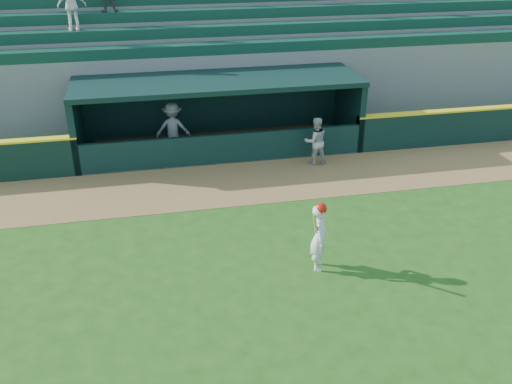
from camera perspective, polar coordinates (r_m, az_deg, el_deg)
The scene contains 7 objects.
ground at distance 12.97m, azimuth 1.46°, elevation -8.23°, with size 120.00×120.00×0.00m, color #214A12.
warning_track at distance 17.15m, azimuth -2.26°, elevation 0.88°, with size 40.00×3.00×0.01m, color brown.
dugout_player_front at distance 18.32m, azimuth 5.96°, elevation 5.09°, with size 0.76×0.59×1.56m, color #A6A5A1.
dugout_player_inside at distance 19.27m, azimuth -8.31°, elevation 6.33°, with size 1.13×0.65×1.75m, color gray.
dugout at distance 19.51m, azimuth -3.90°, elevation 8.30°, with size 9.40×2.80×2.46m.
stands at distance 23.63m, azimuth -5.67°, elevation 14.01°, with size 34.50×6.25×7.60m.
batter_at_plate at distance 12.84m, azimuth 6.34°, elevation -4.36°, with size 0.58×0.79×1.67m.
Camera 1 is at (-2.51, -10.40, 7.33)m, focal length 40.00 mm.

